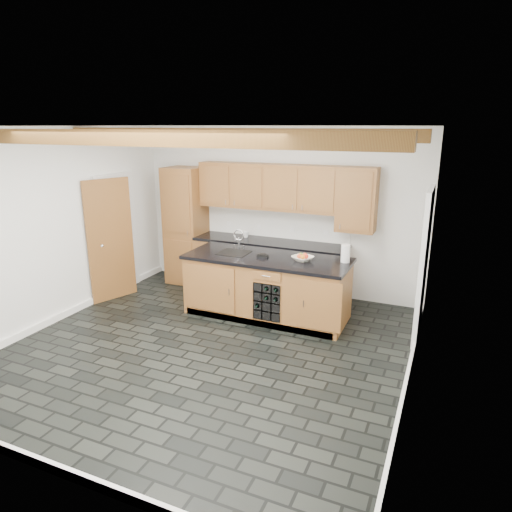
% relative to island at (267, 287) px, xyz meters
% --- Properties ---
extents(ground, '(5.00, 5.00, 0.00)m').
position_rel_island_xyz_m(ground, '(-0.31, -1.28, -0.47)').
color(ground, black).
rests_on(ground, ground).
extents(room_shell, '(5.01, 5.00, 5.00)m').
position_rel_island_xyz_m(room_shell, '(-0.39, -0.75, 1.06)').
color(room_shell, white).
rests_on(room_shell, ground).
extents(back_cabinetry, '(3.65, 0.62, 2.20)m').
position_rel_island_xyz_m(back_cabinetry, '(-0.68, 0.95, 0.51)').
color(back_cabinetry, '#9A6031').
rests_on(back_cabinetry, ground).
extents(island, '(2.48, 0.96, 0.93)m').
position_rel_island_xyz_m(island, '(0.00, 0.00, 0.00)').
color(island, '#9A6031').
rests_on(island, ground).
extents(faucet, '(0.45, 0.40, 0.34)m').
position_rel_island_xyz_m(faucet, '(-0.56, 0.05, 0.50)').
color(faucet, black).
rests_on(faucet, island).
extents(kitchen_scale, '(0.17, 0.11, 0.05)m').
position_rel_island_xyz_m(kitchen_scale, '(-0.06, -0.02, 0.49)').
color(kitchen_scale, black).
rests_on(kitchen_scale, island).
extents(fruit_bowl, '(0.38, 0.38, 0.07)m').
position_rel_island_xyz_m(fruit_bowl, '(0.54, 0.03, 0.50)').
color(fruit_bowl, silver).
rests_on(fruit_bowl, island).
extents(fruit_cluster, '(0.16, 0.17, 0.07)m').
position_rel_island_xyz_m(fruit_cluster, '(0.54, 0.03, 0.54)').
color(fruit_cluster, red).
rests_on(fruit_cluster, fruit_bowl).
extents(paper_towel, '(0.13, 0.13, 0.26)m').
position_rel_island_xyz_m(paper_towel, '(1.11, 0.21, 0.59)').
color(paper_towel, white).
rests_on(paper_towel, island).
extents(mug, '(0.14, 0.14, 0.10)m').
position_rel_island_xyz_m(mug, '(-0.81, 1.00, 0.52)').
color(mug, white).
rests_on(mug, back_cabinetry).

